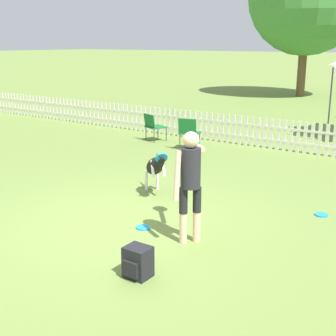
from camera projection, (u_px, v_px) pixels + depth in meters
ground_plane at (127, 224)px, 7.39m from camera, size 240.00×240.00×0.00m
handler_person at (190, 173)px, 6.50m from camera, size 0.66×1.03×1.61m
leaping_dog at (156, 166)px, 8.61m from camera, size 1.00×0.89×0.93m
frisbee_near_handler at (143, 227)px, 7.21m from camera, size 0.22×0.22×0.02m
frisbee_near_dog at (321, 215)px, 7.73m from camera, size 0.22×0.22×0.02m
backpack_on_grass at (138, 262)px, 5.68m from camera, size 0.31×0.30×0.39m
picket_fence at (281, 135)px, 12.27m from camera, size 24.40×0.04×0.81m
folding_chair_center at (153, 125)px, 13.38m from camera, size 0.64×0.65×0.79m
folding_chair_green_right at (189, 131)px, 12.28m from camera, size 0.59×0.60×0.85m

